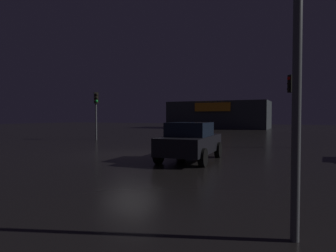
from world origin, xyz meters
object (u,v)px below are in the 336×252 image
Objects in this scene: store_building at (219,115)px; traffic_signal_main at (292,95)px; traffic_signal_opposite at (292,14)px; car_near at (190,141)px; traffic_signal_cross_right at (96,105)px.

traffic_signal_main is (11.49, -26.44, 0.99)m from store_building.
traffic_signal_main is at bearing -66.52° from store_building.
car_near is (-4.07, 6.58, -2.53)m from traffic_signal_opposite.
traffic_signal_opposite is at bearing -58.26° from car_near.
traffic_signal_opposite reaches higher than store_building.
traffic_signal_cross_right is 0.92× the size of car_near.
traffic_signal_cross_right is at bearing 146.64° from car_near.
traffic_signal_cross_right is at bearing -95.92° from store_building.
car_near is at bearing 121.74° from traffic_signal_opposite.
traffic_signal_main reaches higher than car_near.
store_building is 3.57× the size of traffic_signal_main.
traffic_signal_opposite is at bearing -42.74° from traffic_signal_cross_right.
traffic_signal_cross_right is (-14.24, -0.10, -0.34)m from traffic_signal_main.
car_near is (10.61, -6.98, -1.94)m from traffic_signal_cross_right.
traffic_signal_main is 13.68m from traffic_signal_opposite.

